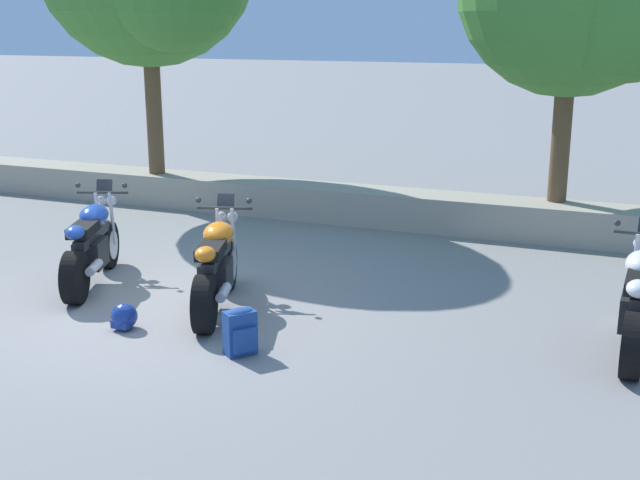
{
  "coord_description": "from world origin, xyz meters",
  "views": [
    {
      "loc": [
        5.09,
        -7.43,
        3.13
      ],
      "look_at": [
        1.54,
        1.2,
        0.65
      ],
      "focal_mm": 45.76,
      "sensor_mm": 36.0,
      "label": 1
    }
  ],
  "objects_px": {
    "motorcycle_blue_near_left": "(92,246)",
    "rider_backpack": "(240,331)",
    "motorcycle_orange_centre": "(217,267)",
    "motorcycle_white_far_right": "(639,302)",
    "rider_helmet": "(124,317)"
  },
  "relations": [
    {
      "from": "rider_helmet",
      "to": "motorcycle_orange_centre",
      "type": "bearing_deg",
      "value": 57.72
    },
    {
      "from": "motorcycle_white_far_right",
      "to": "motorcycle_orange_centre",
      "type": "bearing_deg",
      "value": -173.24
    },
    {
      "from": "motorcycle_blue_near_left",
      "to": "rider_backpack",
      "type": "bearing_deg",
      "value": -25.55
    },
    {
      "from": "motorcycle_blue_near_left",
      "to": "rider_backpack",
      "type": "relative_size",
      "value": 4.2
    },
    {
      "from": "rider_backpack",
      "to": "motorcycle_blue_near_left",
      "type": "bearing_deg",
      "value": 154.45
    },
    {
      "from": "motorcycle_blue_near_left",
      "to": "rider_helmet",
      "type": "distance_m",
      "value": 1.77
    },
    {
      "from": "motorcycle_white_far_right",
      "to": "rider_helmet",
      "type": "relative_size",
      "value": 7.37
    },
    {
      "from": "motorcycle_white_far_right",
      "to": "rider_helmet",
      "type": "bearing_deg",
      "value": -163.64
    },
    {
      "from": "motorcycle_orange_centre",
      "to": "rider_helmet",
      "type": "distance_m",
      "value": 1.18
    },
    {
      "from": "motorcycle_orange_centre",
      "to": "motorcycle_white_far_right",
      "type": "xyz_separation_m",
      "value": [
        4.42,
        0.52,
        0.0
      ]
    },
    {
      "from": "rider_helmet",
      "to": "rider_backpack",
      "type": "bearing_deg",
      "value": -5.25
    },
    {
      "from": "motorcycle_blue_near_left",
      "to": "motorcycle_orange_centre",
      "type": "relative_size",
      "value": 0.99
    },
    {
      "from": "motorcycle_blue_near_left",
      "to": "rider_backpack",
      "type": "distance_m",
      "value": 3.04
    },
    {
      "from": "motorcycle_orange_centre",
      "to": "rider_backpack",
      "type": "xyz_separation_m",
      "value": [
        0.86,
        -1.08,
        -0.24
      ]
    },
    {
      "from": "motorcycle_orange_centre",
      "to": "rider_backpack",
      "type": "height_order",
      "value": "motorcycle_orange_centre"
    }
  ]
}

